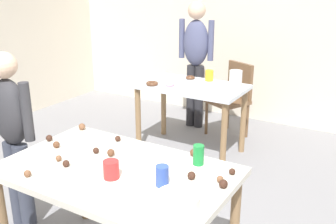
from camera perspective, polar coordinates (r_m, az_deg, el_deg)
wall_back at (r=5.05m, az=17.56°, el=12.47°), size 6.40×0.10×2.60m
dining_table_near at (r=2.35m, az=-7.54°, el=-10.15°), size 1.35×0.83×0.75m
dining_table_far at (r=4.10m, az=3.36°, el=2.44°), size 1.12×0.65×0.75m
chair_far_table at (r=4.65m, az=9.44°, el=2.47°), size 0.54×0.54×0.87m
person_girl_near at (r=2.97m, az=-21.81°, el=-2.33°), size 0.45×0.22×1.34m
person_adult_far at (r=4.78m, az=4.08°, el=8.51°), size 0.45×0.22×1.55m
mixing_bowl at (r=1.91m, az=1.49°, el=-12.98°), size 0.22×0.22×0.08m
soda_can at (r=2.32m, az=4.48°, el=-6.27°), size 0.07×0.07×0.12m
fork_near at (r=2.13m, az=-12.62°, el=-11.02°), size 0.17×0.02×0.01m
cup_near_0 at (r=2.19m, az=-8.31°, el=-8.33°), size 0.09×0.09×0.10m
cup_near_1 at (r=2.09m, az=-0.86°, el=-9.33°), size 0.07×0.07×0.11m
cake_ball_0 at (r=2.33m, az=-19.87°, el=-8.47°), size 0.04×0.04×0.04m
cake_ball_1 at (r=2.91m, az=-12.48°, el=-2.11°), size 0.05×0.05×0.05m
cake_ball_2 at (r=2.46m, az=-15.71°, el=-6.53°), size 0.04×0.04×0.04m
cake_ball_3 at (r=2.17m, az=3.46°, el=-9.26°), size 0.05×0.05×0.05m
cake_ball_4 at (r=2.25m, az=9.36°, el=-8.59°), size 0.04×0.04×0.04m
cake_ball_5 at (r=2.46m, az=-8.36°, el=-5.90°), size 0.05×0.05×0.05m
cake_ball_6 at (r=2.44m, az=3.77°, el=-5.95°), size 0.05×0.05×0.05m
cake_ball_7 at (r=2.38m, az=-14.70°, el=-7.30°), size 0.04×0.04×0.04m
cake_ball_8 at (r=2.67m, az=-7.36°, el=-3.87°), size 0.04×0.04×0.04m
cake_ball_9 at (r=2.16m, az=7.63°, el=-9.71°), size 0.04×0.04×0.04m
cake_ball_10 at (r=2.77m, az=-16.92°, el=-3.64°), size 0.04×0.04×0.04m
cake_ball_11 at (r=2.65m, az=-16.02°, el=-4.61°), size 0.04×0.04×0.04m
cake_ball_12 at (r=2.11m, az=8.11°, el=-10.37°), size 0.05×0.05×0.05m
cake_ball_13 at (r=2.51m, az=-10.49°, el=-5.55°), size 0.04×0.04×0.04m
pitcher_far at (r=3.88m, az=9.84°, el=4.55°), size 0.13×0.13×0.20m
cup_far_0 at (r=4.23m, az=6.05°, el=5.33°), size 0.09×0.09×0.12m
cup_far_1 at (r=4.11m, az=-0.92°, el=4.87°), size 0.08×0.08×0.10m
donut_far_0 at (r=4.02m, az=0.27°, el=4.06°), size 0.10×0.10×0.03m
donut_far_1 at (r=4.07m, az=10.07°, el=3.96°), size 0.10×0.10×0.03m
donut_far_2 at (r=4.30m, az=3.27°, el=5.05°), size 0.10×0.10×0.03m
donut_far_3 at (r=4.04m, az=-2.34°, el=4.19°), size 0.13×0.13×0.04m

